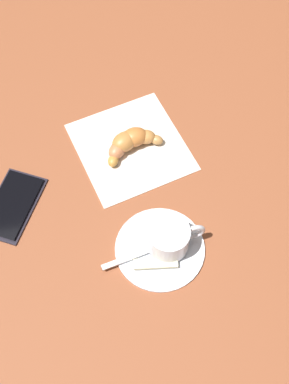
% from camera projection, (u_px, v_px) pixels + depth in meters
% --- Properties ---
extents(ground_plane, '(1.80, 1.80, 0.00)m').
position_uv_depth(ground_plane, '(154.00, 199.00, 0.83)').
color(ground_plane, brown).
extents(saucer, '(0.15, 0.15, 0.01)m').
position_uv_depth(saucer, '(160.00, 248.00, 0.78)').
color(saucer, silver).
rests_on(saucer, ground).
extents(espresso_cup, '(0.07, 0.09, 0.05)m').
position_uv_depth(espresso_cup, '(170.00, 238.00, 0.76)').
color(espresso_cup, silver).
rests_on(espresso_cup, saucer).
extents(teaspoon, '(0.04, 0.14, 0.01)m').
position_uv_depth(teaspoon, '(156.00, 247.00, 0.78)').
color(teaspoon, silver).
rests_on(teaspoon, saucer).
extents(sugar_packet, '(0.02, 0.07, 0.01)m').
position_uv_depth(sugar_packet, '(156.00, 263.00, 0.76)').
color(sugar_packet, beige).
rests_on(sugar_packet, saucer).
extents(napkin, '(0.24, 0.23, 0.00)m').
position_uv_depth(napkin, '(131.00, 147.00, 0.88)').
color(napkin, silver).
rests_on(napkin, ground).
extents(croissant, '(0.08, 0.11, 0.03)m').
position_uv_depth(croissant, '(130.00, 141.00, 0.87)').
color(croissant, '#AD7B43').
rests_on(croissant, napkin).
extents(cell_phone, '(0.15, 0.13, 0.01)m').
position_uv_depth(cell_phone, '(12.00, 205.00, 0.82)').
color(cell_phone, black).
rests_on(cell_phone, ground).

